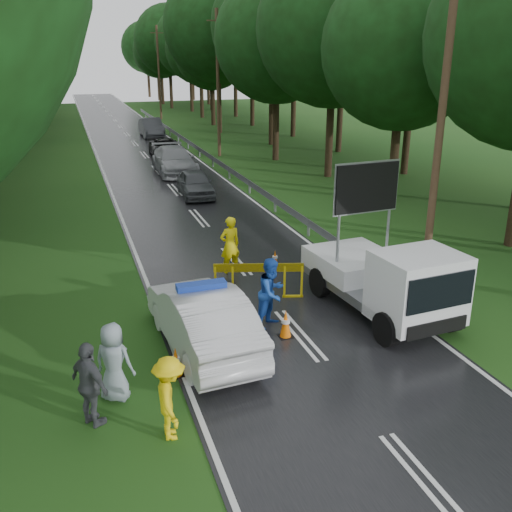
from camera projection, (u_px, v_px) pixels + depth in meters
name	position (u px, v px, depth m)	size (l,w,h in m)	color
ground	(299.00, 335.00, 15.23)	(160.00, 160.00, 0.00)	#184212
road	(145.00, 155.00, 42.06)	(7.00, 140.00, 0.02)	black
guardrail	(194.00, 146.00, 42.68)	(0.12, 60.06, 0.70)	gray
utility_pole_near	(440.00, 126.00, 16.85)	(1.40, 0.24, 10.00)	#462F20
utility_pole_mid	(218.00, 84.00, 40.11)	(1.40, 0.24, 10.00)	#462F20
utility_pole_far	(159.00, 73.00, 63.37)	(1.40, 0.24, 10.00)	#462F20
police_sedan	(203.00, 319.00, 14.27)	(2.15, 5.10, 1.80)	silver
work_truck	(388.00, 279.00, 15.99)	(2.74, 5.40, 4.16)	gray
barrier	(259.00, 272.00, 17.24)	(2.63, 0.85, 1.13)	yellow
officer	(230.00, 245.00, 19.23)	(0.72, 0.47, 1.98)	#FFEB0D
civilian	(272.00, 293.00, 15.46)	(0.95, 0.74, 1.95)	blue
bystander_left	(170.00, 398.00, 10.93)	(1.11, 0.64, 1.72)	yellow
bystander_mid	(90.00, 385.00, 11.27)	(1.07, 0.45, 1.83)	#46484F
bystander_right	(114.00, 362.00, 12.14)	(0.87, 0.57, 1.78)	#8898A3
queue_car_first	(195.00, 184.00, 29.77)	(1.60, 3.99, 1.36)	#42464B
queue_car_second	(174.00, 160.00, 35.42)	(2.27, 5.59, 1.62)	#929399
queue_car_third	(166.00, 148.00, 41.00)	(2.15, 4.66, 1.29)	black
queue_car_fourth	(151.00, 128.00, 51.00)	(1.74, 4.99, 1.64)	#393B40
cone_near_left	(176.00, 362.00, 13.18)	(0.35, 0.35, 0.74)	black
cone_center	(286.00, 324.00, 14.99)	(0.37, 0.37, 0.78)	black
cone_far	(275.00, 259.00, 19.93)	(0.30, 0.30, 0.64)	black
cone_left_mid	(214.00, 325.00, 14.90)	(0.38, 0.38, 0.80)	black
cone_right	(353.00, 264.00, 19.27)	(0.35, 0.35, 0.75)	black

